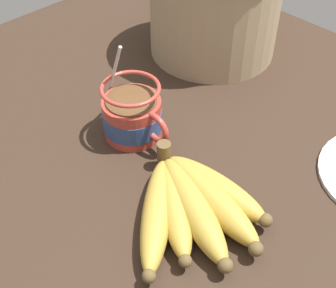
% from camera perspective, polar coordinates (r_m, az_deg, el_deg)
% --- Properties ---
extents(table, '(1.04, 1.04, 0.03)m').
position_cam_1_polar(table, '(0.69, -1.95, -3.57)').
color(table, '#332319').
rests_on(table, ground).
extents(coffee_mug, '(0.15, 0.09, 0.15)m').
position_cam_1_polar(coffee_mug, '(0.70, -4.33, 3.44)').
color(coffee_mug, '#B23D33').
rests_on(coffee_mug, table).
extents(banana_bunch, '(0.21, 0.19, 0.04)m').
position_cam_1_polar(banana_bunch, '(0.60, 2.86, -7.20)').
color(banana_bunch, brown).
rests_on(banana_bunch, table).
extents(woven_basket, '(0.25, 0.25, 0.18)m').
position_cam_1_polar(woven_basket, '(0.88, 5.72, 16.66)').
color(woven_basket, tan).
rests_on(woven_basket, table).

